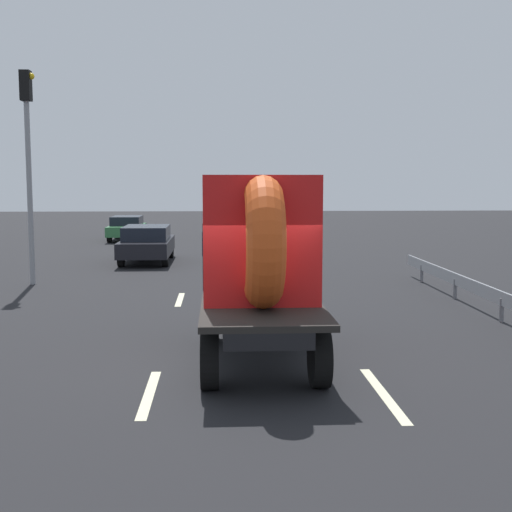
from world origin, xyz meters
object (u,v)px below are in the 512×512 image
(traffic_light, at_px, (28,148))
(oncoming_car, at_px, (127,227))
(distant_sedan, at_px, (147,243))
(flatbed_truck, at_px, (257,266))

(traffic_light, xyz_separation_m, oncoming_car, (0.82, 15.56, -3.48))
(distant_sedan, xyz_separation_m, traffic_light, (-2.93, -5.54, 3.40))
(traffic_light, relative_size, oncoming_car, 1.64)
(flatbed_truck, height_order, distant_sedan, flatbed_truck)
(flatbed_truck, xyz_separation_m, distant_sedan, (-3.53, 14.42, -0.88))
(flatbed_truck, relative_size, distant_sedan, 1.11)
(traffic_light, distance_m, oncoming_car, 15.97)
(distant_sedan, relative_size, oncoming_car, 1.11)
(flatbed_truck, relative_size, oncoming_car, 1.24)
(traffic_light, bearing_deg, oncoming_car, 87.00)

